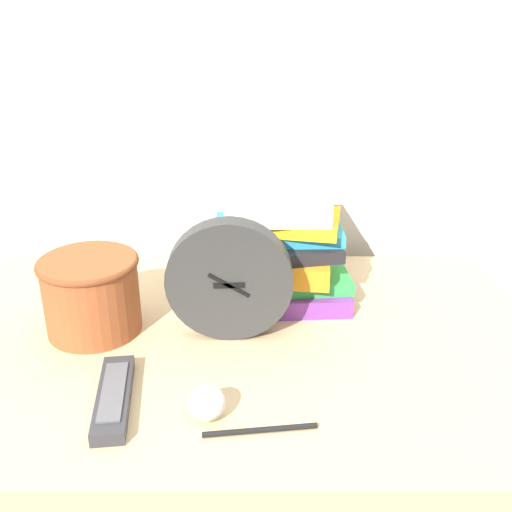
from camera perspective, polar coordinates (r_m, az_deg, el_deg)
The scene contains 8 objects.
wall_back at distance 1.29m, azimuth -1.53°, elevation 18.65°, with size 6.00×0.04×2.40m.
desk at distance 1.28m, azimuth -1.53°, elevation -22.69°, with size 1.03×0.68×0.78m.
desk_clock at distance 0.99m, azimuth -2.67°, elevation -2.34°, with size 0.21×0.04×0.21m.
book_stack at distance 1.12m, azimuth 2.39°, elevation 0.81°, with size 0.26×0.21×0.21m.
basket at distance 1.06m, azimuth -15.54°, elevation -3.36°, with size 0.17×0.17×0.13m.
tv_remote at distance 0.91m, azimuth -13.50°, elevation -12.94°, with size 0.07×0.19×0.02m.
crumpled_paper_ball at distance 0.85m, azimuth -4.78°, elevation -13.78°, with size 0.05×0.05×0.05m.
pen at distance 0.84m, azimuth 0.29°, elevation -16.25°, with size 0.16×0.03×0.01m.
Camera 1 is at (0.03, -0.53, 1.33)m, focal length 42.00 mm.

